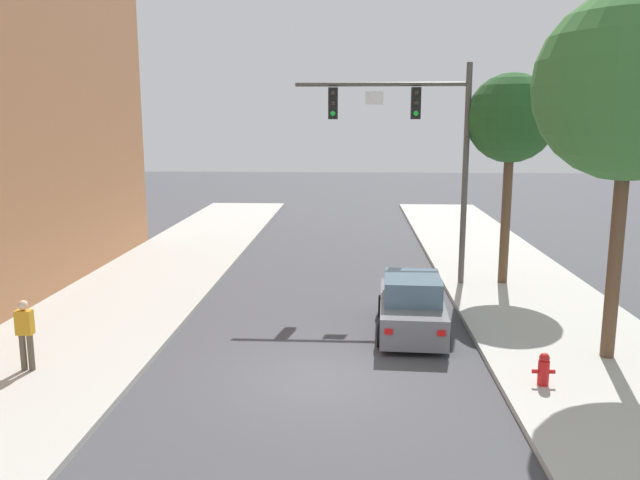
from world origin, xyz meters
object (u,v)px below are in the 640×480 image
at_px(fire_hydrant, 544,369).
at_px(car_lead_grey, 411,306).
at_px(street_tree_second, 511,120).
at_px(traffic_signal_mast, 418,134).
at_px(pedestrian_sidewalk_left_walker, 25,332).
at_px(street_tree_nearest, 630,87).

bearing_deg(fire_hydrant, car_lead_grey, 122.88).
bearing_deg(street_tree_second, traffic_signal_mast, -177.44).
xyz_separation_m(pedestrian_sidewalk_left_walker, street_tree_second, (12.63, 8.68, 4.72)).
height_order(fire_hydrant, street_tree_second, street_tree_second).
bearing_deg(fire_hydrant, street_tree_nearest, 41.35).
bearing_deg(street_tree_second, pedestrian_sidewalk_left_walker, -145.51).
xyz_separation_m(street_tree_nearest, street_tree_second, (-0.86, 7.11, -0.69)).
bearing_deg(street_tree_nearest, pedestrian_sidewalk_left_walker, -173.38).
relative_size(pedestrian_sidewalk_left_walker, street_tree_nearest, 0.19).
xyz_separation_m(traffic_signal_mast, car_lead_grey, (-0.55, -4.94, -4.59)).
bearing_deg(car_lead_grey, traffic_signal_mast, 83.68).
relative_size(car_lead_grey, street_tree_nearest, 0.51).
relative_size(pedestrian_sidewalk_left_walker, street_tree_second, 0.23).
xyz_separation_m(pedestrian_sidewalk_left_walker, fire_hydrant, (11.45, -0.23, -0.56)).
bearing_deg(pedestrian_sidewalk_left_walker, traffic_signal_mast, 41.87).
xyz_separation_m(car_lead_grey, street_tree_second, (3.65, 5.08, 5.06)).
xyz_separation_m(pedestrian_sidewalk_left_walker, street_tree_nearest, (13.49, 1.57, 5.41)).
relative_size(traffic_signal_mast, fire_hydrant, 10.42).
relative_size(traffic_signal_mast, pedestrian_sidewalk_left_walker, 4.57).
distance_m(street_tree_nearest, street_tree_second, 7.20).
xyz_separation_m(car_lead_grey, pedestrian_sidewalk_left_walker, (-8.98, -3.60, 0.34)).
relative_size(car_lead_grey, fire_hydrant, 5.99).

